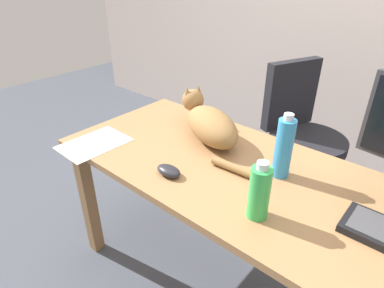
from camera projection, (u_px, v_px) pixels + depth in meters
The scene contains 7 objects.
desk at pixel (248, 193), 1.31m from camera, with size 1.67×0.70×0.71m.
office_chair at pixel (298, 154), 1.95m from camera, with size 0.51×0.49×0.95m.
cat at pixel (209, 123), 1.48m from camera, with size 0.56×0.33×0.20m.
computer_mouse at pixel (169, 171), 1.25m from camera, with size 0.11×0.06×0.04m, color #232328.
paper_sheet at pixel (94, 144), 1.48m from camera, with size 0.21×0.30×0.00m, color white.
water_bottle at pixel (259, 192), 1.01m from camera, with size 0.07×0.07×0.21m.
spray_bottle at pixel (284, 148), 1.20m from camera, with size 0.07×0.07×0.26m.
Camera 1 is at (0.51, -0.94, 1.43)m, focal length 30.14 mm.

